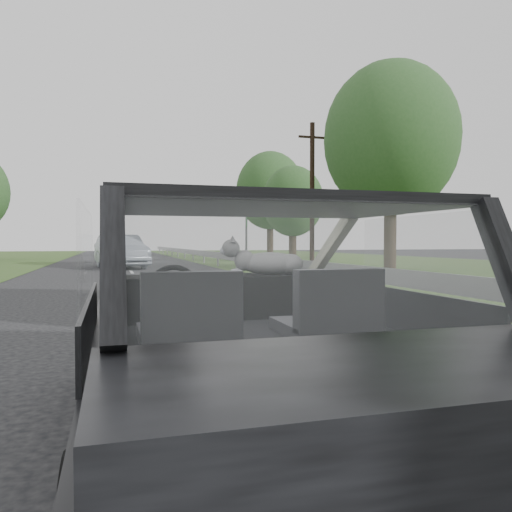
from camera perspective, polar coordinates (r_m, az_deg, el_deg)
ground at (r=3.21m, az=-0.86°, el=-21.04°), size 140.00×140.00×0.00m
subject_car at (r=3.01m, az=-0.86°, el=-8.18°), size 1.80×4.00×1.45m
dashboard at (r=3.59m, az=-3.51°, el=-4.57°), size 1.58×0.45×0.30m
driver_seat at (r=2.62m, az=-7.68°, el=-6.22°), size 0.50×0.72×0.42m
passenger_seat at (r=2.85m, az=8.52°, el=-5.60°), size 0.50×0.72×0.42m
steering_wheel at (r=3.23m, az=-9.31°, el=-4.04°), size 0.36×0.36×0.04m
cat at (r=3.63m, az=1.60°, el=-0.67°), size 0.66×0.33×0.28m
guardrail at (r=13.84m, az=5.38°, el=-1.12°), size 0.05×90.00×0.32m
other_car at (r=24.62m, az=-15.18°, el=0.52°), size 2.84×5.13×1.59m
highway_sign at (r=23.11m, az=-1.11°, el=1.69°), size 0.32×1.01×2.54m
utility_pole at (r=24.59m, az=6.43°, el=6.91°), size 0.28×0.28×7.03m
tree_1 at (r=22.69m, az=15.13°, el=9.54°), size 6.71×6.71×8.78m
tree_2 at (r=31.31m, az=4.22°, el=4.68°), size 4.81×4.81×5.84m
tree_3 at (r=40.41m, az=1.63°, el=5.73°), size 6.99×6.99×8.29m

